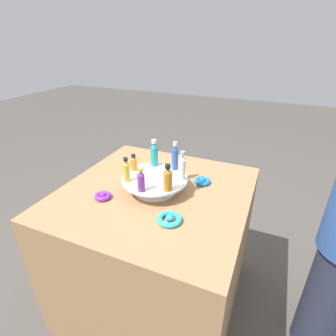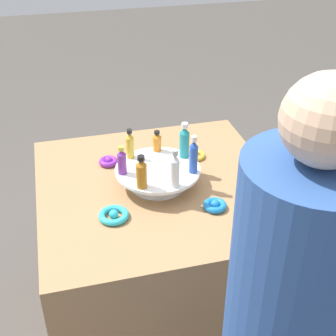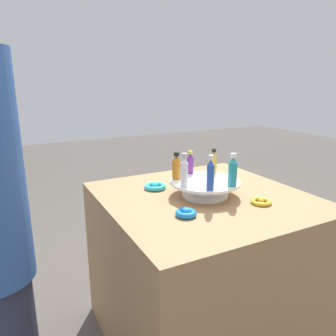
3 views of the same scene
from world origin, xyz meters
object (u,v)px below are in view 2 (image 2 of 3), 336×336
(ribbon_bow_purple, at_px, (109,161))
(bottle_gold, at_px, (130,145))
(ribbon_bow_blue, at_px, (215,205))
(bottle_orange, at_px, (157,142))
(display_stand, at_px, (158,174))
(bottle_purple, at_px, (122,161))
(bottle_amber, at_px, (142,173))
(bottle_teal, at_px, (184,141))
(ribbon_bow_teal, at_px, (114,215))
(ribbon_bow_gold, at_px, (194,155))
(bottle_clear, at_px, (175,170))
(bottle_blue, at_px, (194,156))

(ribbon_bow_purple, bearing_deg, bottle_gold, -50.13)
(bottle_gold, height_order, ribbon_bow_blue, bottle_gold)
(bottle_orange, bearing_deg, display_stand, -102.40)
(bottle_purple, relative_size, bottle_amber, 0.89)
(display_stand, xyz_separation_m, bottle_amber, (-0.08, -0.11, 0.09))
(bottle_gold, height_order, bottle_purple, bottle_gold)
(bottle_teal, xyz_separation_m, ribbon_bow_teal, (-0.32, -0.22, -0.13))
(ribbon_bow_teal, bearing_deg, bottle_gold, 67.09)
(ribbon_bow_gold, bearing_deg, ribbon_bow_teal, -140.57)
(bottle_gold, bearing_deg, display_stand, -50.98)
(bottle_gold, relative_size, ribbon_bow_gold, 1.37)
(ribbon_bow_gold, bearing_deg, bottle_purple, -153.79)
(display_stand, relative_size, ribbon_bow_gold, 3.61)
(bottle_amber, height_order, ribbon_bow_teal, bottle_amber)
(bottle_clear, height_order, ribbon_bow_purple, bottle_clear)
(bottle_teal, xyz_separation_m, bottle_orange, (-0.09, 0.07, -0.03))
(ribbon_bow_gold, bearing_deg, bottle_gold, -168.41)
(bottle_teal, bearing_deg, bottle_purple, -166.69)
(bottle_clear, bearing_deg, bottle_teal, 64.74)
(display_stand, distance_m, ribbon_bow_blue, 0.26)
(display_stand, distance_m, bottle_amber, 0.16)
(bottle_amber, bearing_deg, bottle_gold, 90.45)
(bottle_orange, bearing_deg, bottle_amber, -115.26)
(bottle_clear, height_order, bottle_orange, bottle_clear)
(ribbon_bow_gold, bearing_deg, ribbon_bow_blue, -95.57)
(bottle_purple, xyz_separation_m, bottle_blue, (0.26, -0.06, 0.02))
(bottle_gold, distance_m, ribbon_bow_purple, 0.17)
(bottle_gold, distance_m, ribbon_bow_teal, 0.32)
(bottle_purple, relative_size, ribbon_bow_blue, 1.33)
(bottle_amber, height_order, bottle_teal, bottle_teal)
(bottle_orange, height_order, ribbon_bow_blue, bottle_orange)
(ribbon_bow_purple, bearing_deg, ribbon_bow_blue, -50.57)
(bottle_blue, height_order, ribbon_bow_teal, bottle_blue)
(bottle_clear, height_order, bottle_teal, bottle_clear)
(display_stand, height_order, bottle_orange, bottle_orange)
(bottle_gold, distance_m, bottle_purple, 0.12)
(bottle_teal, relative_size, ribbon_bow_gold, 1.62)
(bottle_gold, height_order, bottle_blue, bottle_blue)
(bottle_gold, relative_size, bottle_blue, 0.82)
(bottle_gold, xyz_separation_m, ribbon_bow_gold, (0.29, 0.06, -0.12))
(bottle_amber, bearing_deg, bottle_blue, 13.31)
(bottle_gold, distance_m, bottle_clear, 0.27)
(display_stand, bearing_deg, ribbon_bow_purple, 129.43)
(bottle_gold, xyz_separation_m, bottle_clear, (0.12, -0.24, 0.01))
(ribbon_bow_blue, relative_size, ribbon_bow_purple, 1.08)
(bottle_blue, relative_size, bottle_teal, 1.03)
(display_stand, xyz_separation_m, ribbon_bow_purple, (-0.16, 0.20, -0.04))
(bottle_teal, relative_size, ribbon_bow_blue, 1.71)
(bottle_gold, relative_size, ribbon_bow_blue, 1.44)
(bottle_purple, height_order, ribbon_bow_purple, bottle_purple)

